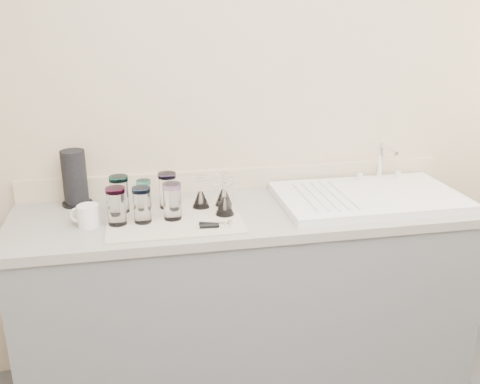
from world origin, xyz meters
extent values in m
cube|color=tan|center=(0.00, 1.50, 1.25)|extent=(3.50, 0.04, 2.50)
cube|color=slate|center=(0.00, 1.20, 0.43)|extent=(2.00, 0.60, 0.86)
cube|color=gray|center=(0.00, 1.20, 0.88)|extent=(2.06, 0.62, 0.04)
cube|color=white|center=(0.55, 1.20, 0.92)|extent=(0.82, 0.50, 0.03)
cylinder|color=silver|center=(0.69, 1.40, 1.03)|extent=(0.02, 0.02, 0.18)
cylinder|color=silver|center=(0.69, 1.32, 1.10)|extent=(0.02, 0.16, 0.02)
cylinder|color=silver|center=(0.59, 1.40, 0.96)|extent=(0.03, 0.03, 0.04)
cylinder|color=silver|center=(0.79, 1.40, 0.96)|extent=(0.03, 0.03, 0.04)
cube|color=beige|center=(-0.34, 1.14, 0.90)|extent=(0.55, 0.42, 0.01)
cylinder|color=white|center=(-0.56, 1.26, 0.98)|extent=(0.08, 0.08, 0.14)
cylinder|color=#138184|center=(-0.56, 1.26, 1.06)|extent=(0.08, 0.08, 0.02)
cylinder|color=white|center=(-0.46, 1.29, 0.96)|extent=(0.06, 0.06, 0.11)
cylinder|color=#3DC2BA|center=(-0.46, 1.29, 1.02)|extent=(0.06, 0.06, 0.02)
cylinder|color=white|center=(-0.35, 1.27, 0.98)|extent=(0.07, 0.07, 0.14)
cylinder|color=#573D95|center=(-0.35, 1.27, 1.05)|extent=(0.08, 0.08, 0.02)
cylinder|color=white|center=(-0.57, 1.12, 0.98)|extent=(0.07, 0.07, 0.14)
cylinder|color=#DD188D|center=(-0.57, 1.12, 1.05)|extent=(0.08, 0.08, 0.02)
cylinder|color=white|center=(-0.47, 1.12, 0.97)|extent=(0.07, 0.07, 0.13)
cylinder|color=blue|center=(-0.47, 1.12, 1.05)|extent=(0.08, 0.08, 0.02)
cylinder|color=white|center=(-0.34, 1.13, 0.97)|extent=(0.07, 0.07, 0.13)
cylinder|color=#B98BDD|center=(-0.34, 1.13, 1.05)|extent=(0.08, 0.08, 0.02)
cone|color=white|center=(-0.21, 1.25, 0.94)|extent=(0.08, 0.08, 0.07)
cylinder|color=white|center=(-0.21, 1.25, 1.01)|extent=(0.01, 0.01, 0.06)
cylinder|color=white|center=(-0.21, 1.25, 1.04)|extent=(0.08, 0.08, 0.01)
cone|color=white|center=(-0.11, 1.25, 0.94)|extent=(0.08, 0.08, 0.07)
cylinder|color=white|center=(-0.11, 1.25, 1.01)|extent=(0.01, 0.01, 0.06)
cylinder|color=white|center=(-0.11, 1.25, 1.04)|extent=(0.08, 0.08, 0.01)
cone|color=white|center=(-0.13, 1.14, 0.95)|extent=(0.08, 0.08, 0.08)
cylinder|color=white|center=(-0.13, 1.14, 1.01)|extent=(0.01, 0.01, 0.06)
cylinder|color=white|center=(-0.13, 1.14, 1.05)|extent=(0.08, 0.08, 0.01)
cube|color=silver|center=(-0.15, 1.00, 0.92)|extent=(0.05, 0.04, 0.02)
cylinder|color=black|center=(-0.20, 1.01, 0.92)|extent=(0.10, 0.02, 0.02)
cylinder|color=black|center=(-0.20, 1.02, 0.92)|extent=(0.10, 0.05, 0.02)
cylinder|color=white|center=(-0.68, 1.14, 0.94)|extent=(0.11, 0.11, 0.09)
torus|color=white|center=(-0.72, 1.15, 0.94)|extent=(0.07, 0.03, 0.07)
cylinder|color=black|center=(-0.75, 1.41, 0.91)|extent=(0.13, 0.13, 0.01)
cylinder|color=black|center=(-0.75, 1.41, 1.03)|extent=(0.11, 0.11, 0.24)
camera|label=1|loc=(-0.47, -0.94, 1.75)|focal=40.00mm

